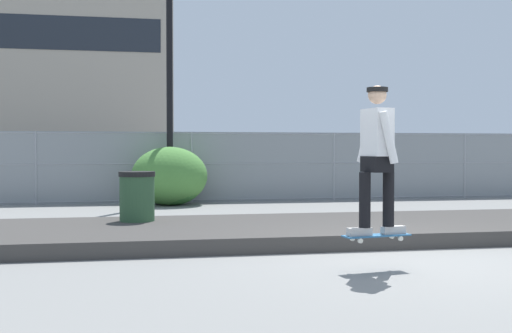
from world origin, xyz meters
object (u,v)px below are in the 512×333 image
parked_car_near (160,168)px  shrub_left (170,176)px  skateboard (377,236)px  shrub_center (172,181)px  trash_bin (137,203)px  parked_car_mid (340,167)px  skater (377,151)px  street_lamp (169,21)px

parked_car_near → shrub_left: 3.07m
skateboard → parked_car_near: 12.05m
parked_car_near → shrub_center: size_ratio=2.85×
shrub_left → trash_bin: (-0.75, -5.25, -0.21)m
parked_car_near → trash_bin: 8.34m
skateboard → parked_car_near: parked_car_near is taller
parked_car_mid → shrub_center: (-5.48, -3.39, -0.24)m
skateboard → shrub_center: 8.96m
skater → parked_car_mid: size_ratio=0.38×
shrub_center → trash_bin: bearing=-98.9°
parked_car_mid → skateboard: bearing=-106.5°
shrub_left → trash_bin: 5.31m
street_lamp → shrub_left: size_ratio=4.02×
parked_car_near → skater: bearing=-79.9°
street_lamp → shrub_left: 3.93m
skateboard → parked_car_mid: size_ratio=0.19×
street_lamp → shrub_center: size_ratio=4.86×
skater → parked_car_near: size_ratio=0.38×
skateboard → shrub_center: shrub_center is taller
parked_car_near → trash_bin: bearing=-94.1°
parked_car_mid → trash_bin: size_ratio=4.29×
skater → trash_bin: skater is taller
shrub_left → trash_bin: shrub_left is taller
trash_bin → skater: bearing=-52.6°
street_lamp → shrub_left: street_lamp is taller
skater → parked_car_mid: 12.67m
skater → shrub_center: (-1.89, 8.76, -0.77)m
skater → parked_car_mid: bearing=73.5°
skateboard → street_lamp: size_ratio=0.11×
skateboard → trash_bin: 4.46m
skateboard → parked_car_mid: (3.59, 12.14, 0.43)m
shrub_left → parked_car_near: bearing=92.8°
skateboard → trash_bin: trash_bin is taller
shrub_left → shrub_center: bearing=-25.1°
skater → parked_car_near: 12.05m
skateboard → trash_bin: bearing=127.4°
parked_car_near → parked_car_mid: bearing=2.9°
parked_car_near → parked_car_mid: 5.71m
skater → shrub_left: 9.03m
shrub_left → shrub_center: (0.07, -0.03, -0.13)m
skateboard → street_lamp: bearing=102.0°
street_lamp → shrub_center: (0.05, -0.37, -4.04)m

